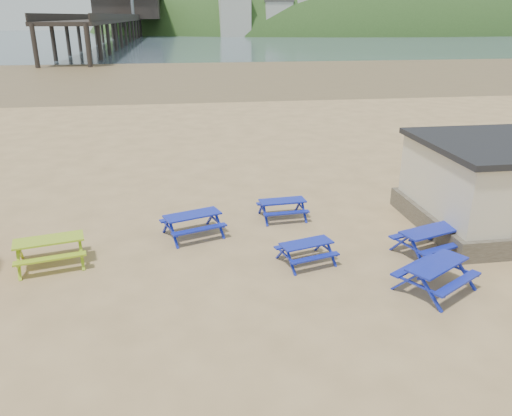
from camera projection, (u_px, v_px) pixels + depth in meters
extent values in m
plane|color=tan|center=(234.00, 255.00, 15.93)|extent=(400.00, 400.00, 0.00)
plane|color=brown|center=(189.00, 73.00, 66.65)|extent=(400.00, 400.00, 0.00)
plane|color=#435460|center=(181.00, 38.00, 172.70)|extent=(400.00, 400.00, 0.00)
cube|color=#1640A2|center=(192.00, 215.00, 17.10)|extent=(2.06, 1.34, 0.05)
cube|color=#1640A2|center=(186.00, 217.00, 17.73)|extent=(1.90, 0.89, 0.05)
cube|color=#1640A2|center=(200.00, 229.00, 16.68)|extent=(1.90, 0.89, 0.05)
cube|color=#1640A2|center=(282.00, 201.00, 18.63)|extent=(1.76, 0.79, 0.05)
cube|color=#1640A2|center=(278.00, 202.00, 19.24)|extent=(1.73, 0.36, 0.05)
cube|color=#1640A2|center=(287.00, 213.00, 18.20)|extent=(1.73, 0.36, 0.05)
cube|color=#1640A2|center=(307.00, 243.00, 15.26)|extent=(1.72, 1.03, 0.04)
cube|color=#1640A2|center=(298.00, 244.00, 15.81)|extent=(1.62, 0.64, 0.04)
cube|color=#1640A2|center=(315.00, 258.00, 14.89)|extent=(1.62, 0.64, 0.04)
cube|color=#1640A2|center=(430.00, 231.00, 15.76)|extent=(2.12, 1.36, 0.06)
cube|color=#1640A2|center=(414.00, 232.00, 16.42)|extent=(1.97, 0.89, 0.06)
cube|color=#1640A2|center=(445.00, 248.00, 15.32)|extent=(1.97, 0.89, 0.06)
cube|color=#1640A2|center=(437.00, 264.00, 13.66)|extent=(2.10, 1.69, 0.06)
cube|color=#1640A2|center=(415.00, 265.00, 14.24)|extent=(1.84, 1.27, 0.06)
cube|color=#1640A2|center=(458.00, 283.00, 13.29)|extent=(1.84, 1.27, 0.06)
cube|color=#A8C61D|center=(49.00, 240.00, 15.09)|extent=(2.14, 1.21, 0.06)
cube|color=#A8C61D|center=(50.00, 241.00, 15.79)|extent=(2.03, 0.72, 0.06)
cube|color=#A8C61D|center=(50.00, 259.00, 14.62)|extent=(2.03, 0.72, 0.06)
cube|color=black|center=(127.00, 19.00, 172.64)|extent=(9.00, 220.00, 0.60)
cube|color=black|center=(129.00, 7.00, 181.34)|extent=(22.00, 30.00, 8.00)
ellipsoid|color=#2D4C1E|center=(366.00, 53.00, 244.20)|extent=(264.00, 144.00, 108.00)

